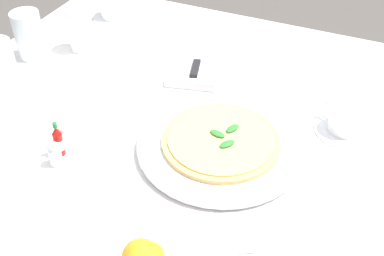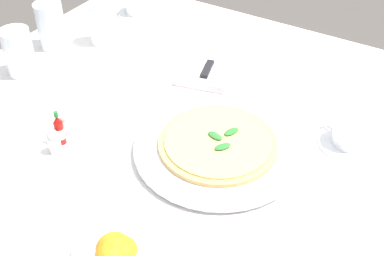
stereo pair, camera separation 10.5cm
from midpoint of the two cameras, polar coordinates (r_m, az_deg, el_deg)
The scene contains 14 objects.
dining_table at distance 1.19m, azimuth -0.08°, elevation -4.11°, with size 1.15×1.15×0.76m.
pizza_plate at distance 1.02m, azimuth 6.00°, elevation -2.42°, with size 0.35×0.35×0.02m.
pizza at distance 1.01m, azimuth 6.06°, elevation -1.83°, with size 0.25×0.25×0.02m.
coffee_cup_near_right at distance 1.09m, azimuth 20.78°, elevation -0.86°, with size 0.13×0.13×0.06m.
coffee_cup_center_back at distance 1.55m, azimuth -4.37°, elevation 14.25°, with size 0.13×0.13×0.07m.
water_glass_right_edge at distance 1.39m, azimuth -14.16°, elevation 11.28°, with size 0.08×0.08×0.13m.
water_glass_far_left at distance 1.39m, azimuth -8.53°, elevation 11.82°, with size 0.07×0.07×0.12m.
water_glass_far_right at distance 1.29m, azimuth -17.51°, elevation 8.16°, with size 0.07×0.07×0.12m.
napkin_folded at distance 1.28m, azimuth 4.67°, elevation 7.40°, with size 0.24×0.18×0.02m.
dinner_knife at distance 1.28m, azimuth 4.73°, elevation 8.00°, with size 0.19×0.07×0.01m.
hot_sauce_bottle at distance 1.04m, azimuth -12.62°, elevation -0.38°, with size 0.02×0.02×0.08m.
salt_shaker at distance 1.07m, azimuth -11.98°, elevation 0.24°, with size 0.03×0.03×0.06m.
pepper_shaker at distance 1.03m, azimuth -13.16°, elevation -1.80°, with size 0.03×0.03×0.06m.
menu_card at distance 0.83m, azimuth 11.47°, elevation -13.86°, with size 0.05×0.08×0.06m.
Camera 2 is at (-0.71, -0.50, 1.44)m, focal length 45.25 mm.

